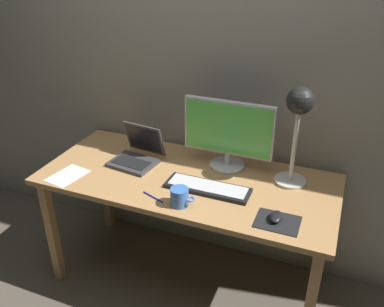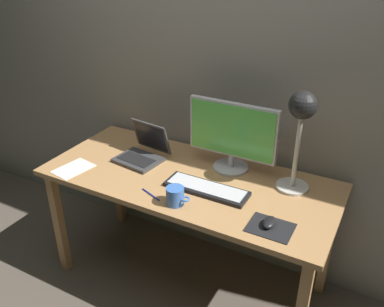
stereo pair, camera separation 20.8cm
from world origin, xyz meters
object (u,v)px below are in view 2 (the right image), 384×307
monitor (232,134)px  pen (151,194)px  laptop (144,149)px  desk_lamp (301,120)px  mouse (269,222)px  coffee_mug (175,196)px  keyboard_main (206,189)px

monitor → pen: bearing=-119.2°
laptop → desk_lamp: 0.92m
mouse → coffee_mug: (-0.46, -0.05, 0.03)m
keyboard_main → coffee_mug: size_ratio=3.55×
keyboard_main → monitor: bearing=86.3°
monitor → desk_lamp: 0.40m
laptop → coffee_mug: size_ratio=2.27×
keyboard_main → laptop: size_ratio=1.56×
monitor → desk_lamp: (0.36, -0.03, 0.17)m
keyboard_main → laptop: bearing=163.1°
coffee_mug → pen: coffee_mug is taller
coffee_mug → desk_lamp: bearing=41.9°
keyboard_main → coffee_mug: (-0.08, -0.18, 0.03)m
monitor → mouse: (0.36, -0.40, -0.19)m
keyboard_main → mouse: size_ratio=4.59×
coffee_mug → laptop: bearing=141.1°
monitor → keyboard_main: monitor is taller
desk_lamp → mouse: 0.51m
monitor → laptop: bearing=-166.1°
coffee_mug → pen: size_ratio=0.89×
desk_lamp → coffee_mug: (-0.46, -0.41, -0.34)m
mouse → monitor: bearing=132.4°
monitor → laptop: monitor is taller
pen → monitor: bearing=60.8°
keyboard_main → desk_lamp: (0.38, 0.23, 0.37)m
mouse → pen: size_ratio=0.69×
mouse → coffee_mug: bearing=-173.7°
monitor → mouse: monitor is taller
mouse → coffee_mug: 0.46m
keyboard_main → pen: (-0.23, -0.17, -0.01)m
laptop → pen: laptop is taller
laptop → pen: size_ratio=2.02×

